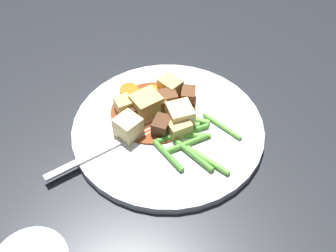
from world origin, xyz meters
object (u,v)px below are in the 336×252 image
(dinner_plate, at_px, (168,129))
(potato_chunk_5, at_px, (128,127))
(potato_chunk_2, at_px, (124,106))
(meat_chunk_0, at_px, (160,125))
(carrot_slice_3, at_px, (184,114))
(meat_chunk_1, at_px, (156,105))
(carrot_slice_1, at_px, (152,94))
(fork, at_px, (108,148))
(meat_chunk_4, at_px, (188,95))
(potato_chunk_1, at_px, (170,87))
(meat_chunk_3, at_px, (137,108))
(meat_chunk_2, at_px, (165,100))
(potato_chunk_3, at_px, (180,115))
(carrot_slice_0, at_px, (144,98))
(potato_chunk_0, at_px, (180,127))
(potato_chunk_4, at_px, (147,104))
(carrot_slice_2, at_px, (129,91))

(dinner_plate, height_order, potato_chunk_5, potato_chunk_5)
(potato_chunk_2, height_order, meat_chunk_0, potato_chunk_2)
(carrot_slice_3, xyz_separation_m, meat_chunk_1, (0.04, 0.02, 0.01))
(meat_chunk_0, bearing_deg, carrot_slice_1, -39.20)
(potato_chunk_5, bearing_deg, fork, 81.97)
(meat_chunk_0, bearing_deg, meat_chunk_4, -83.78)
(potato_chunk_5, distance_m, meat_chunk_1, 0.06)
(potato_chunk_1, height_order, meat_chunk_3, potato_chunk_1)
(carrot_slice_1, xyz_separation_m, meat_chunk_2, (-0.03, 0.00, 0.01))
(dinner_plate, distance_m, fork, 0.09)
(carrot_slice_3, relative_size, potato_chunk_2, 1.22)
(meat_chunk_0, bearing_deg, carrot_slice_3, -99.32)
(potato_chunk_3, distance_m, fork, 0.11)
(fork, bearing_deg, meat_chunk_3, -78.73)
(carrot_slice_0, relative_size, potato_chunk_2, 1.23)
(carrot_slice_0, distance_m, meat_chunk_3, 0.03)
(carrot_slice_1, height_order, potato_chunk_2, potato_chunk_2)
(potato_chunk_0, relative_size, potato_chunk_1, 0.95)
(potato_chunk_4, bearing_deg, dinner_plate, 178.35)
(carrot_slice_0, bearing_deg, potato_chunk_2, 83.31)
(meat_chunk_2, bearing_deg, dinner_plate, 135.79)
(meat_chunk_3, bearing_deg, meat_chunk_0, 175.73)
(meat_chunk_4, bearing_deg, meat_chunk_1, 64.82)
(potato_chunk_3, relative_size, potato_chunk_4, 0.90)
(potato_chunk_5, height_order, meat_chunk_4, potato_chunk_5)
(carrot_slice_1, relative_size, carrot_slice_3, 0.84)
(potato_chunk_5, xyz_separation_m, meat_chunk_0, (-0.03, -0.03, -0.00))
(dinner_plate, distance_m, meat_chunk_0, 0.02)
(potato_chunk_2, xyz_separation_m, meat_chunk_1, (-0.03, -0.03, -0.00))
(potato_chunk_2, xyz_separation_m, potato_chunk_5, (-0.04, 0.03, 0.00))
(potato_chunk_5, distance_m, meat_chunk_4, 0.11)
(potato_chunk_1, bearing_deg, fork, 92.20)
(carrot_slice_2, height_order, potato_chunk_5, potato_chunk_5)
(meat_chunk_2, bearing_deg, carrot_slice_1, -4.73)
(carrot_slice_0, height_order, meat_chunk_2, meat_chunk_2)
(meat_chunk_2, bearing_deg, potato_chunk_4, 68.32)
(potato_chunk_5, bearing_deg, meat_chunk_3, -62.20)
(potato_chunk_2, xyz_separation_m, fork, (-0.03, 0.06, -0.01))
(carrot_slice_2, bearing_deg, carrot_slice_1, -152.25)
(meat_chunk_0, xyz_separation_m, meat_chunk_2, (0.03, -0.04, 0.00))
(carrot_slice_2, bearing_deg, potato_chunk_5, 133.35)
(potato_chunk_3, height_order, meat_chunk_2, potato_chunk_3)
(meat_chunk_2, bearing_deg, meat_chunk_0, 122.35)
(carrot_slice_0, bearing_deg, fork, 103.96)
(potato_chunk_2, relative_size, meat_chunk_3, 0.88)
(meat_chunk_1, height_order, meat_chunk_3, meat_chunk_1)
(meat_chunk_0, bearing_deg, meat_chunk_1, -41.29)
(meat_chunk_0, height_order, meat_chunk_2, meat_chunk_2)
(carrot_slice_1, xyz_separation_m, meat_chunk_0, (-0.06, 0.05, 0.01))
(potato_chunk_4, distance_m, meat_chunk_1, 0.01)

